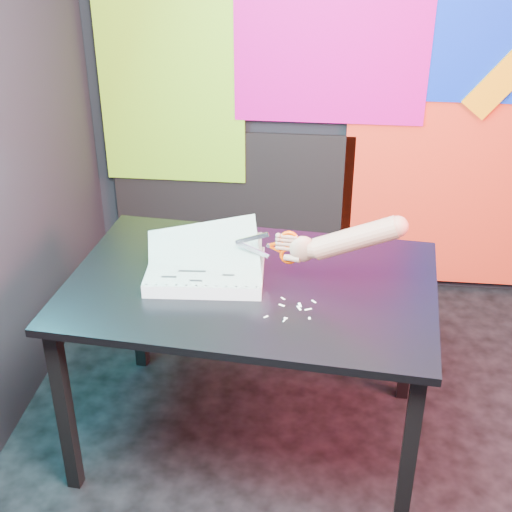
# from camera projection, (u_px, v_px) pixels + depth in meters

# --- Properties ---
(room) EXTENTS (3.01, 3.01, 2.71)m
(room) POSITION_uv_depth(u_px,v_px,m) (408.00, 148.00, 2.13)
(room) COLOR black
(room) RESTS_ON ground
(backdrop) EXTENTS (2.88, 0.05, 2.08)m
(backdrop) POSITION_uv_depth(u_px,v_px,m) (389.00, 123.00, 3.59)
(backdrop) COLOR red
(backdrop) RESTS_ON ground
(work_table) EXTENTS (1.42, 1.01, 0.75)m
(work_table) POSITION_uv_depth(u_px,v_px,m) (251.00, 299.00, 2.66)
(work_table) COLOR black
(work_table) RESTS_ON ground
(printout_stack) EXTENTS (0.46, 0.34, 0.22)m
(printout_stack) POSITION_uv_depth(u_px,v_px,m) (206.00, 271.00, 2.63)
(printout_stack) COLOR white
(printout_stack) RESTS_ON work_table
(scissors) EXTENTS (0.23, 0.03, 0.13)m
(scissors) POSITION_uv_depth(u_px,v_px,m) (285.00, 247.00, 2.55)
(scissors) COLOR silver
(scissors) RESTS_ON printout_stack
(hand_forearm) EXTENTS (0.44, 0.11, 0.21)m
(hand_forearm) POSITION_uv_depth(u_px,v_px,m) (347.00, 240.00, 2.48)
(hand_forearm) COLOR #9B6255
(hand_forearm) RESTS_ON work_table
(paper_clippings) EXTENTS (0.18, 0.16, 0.00)m
(paper_clippings) POSITION_uv_depth(u_px,v_px,m) (295.00, 309.00, 2.46)
(paper_clippings) COLOR white
(paper_clippings) RESTS_ON work_table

